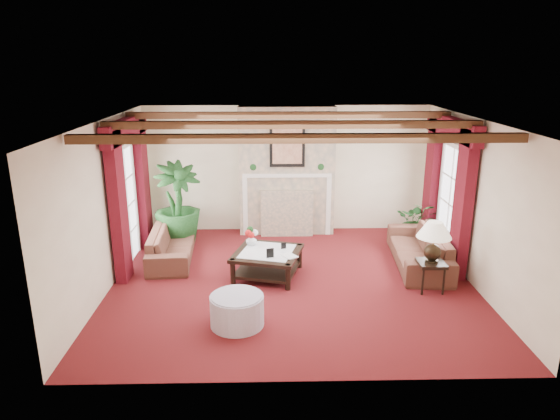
{
  "coord_description": "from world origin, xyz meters",
  "views": [
    {
      "loc": [
        -0.39,
        -7.74,
        3.6
      ],
      "look_at": [
        -0.19,
        0.4,
        1.14
      ],
      "focal_mm": 32.0,
      "sensor_mm": 36.0,
      "label": 1
    }
  ],
  "objects_px": {
    "side_table": "(430,276)",
    "ottoman": "(237,311)",
    "coffee_table": "(267,263)",
    "sofa_left": "(172,240)",
    "sofa_right": "(420,243)",
    "potted_palm": "(178,221)"
  },
  "relations": [
    {
      "from": "potted_palm",
      "to": "side_table",
      "type": "xyz_separation_m",
      "value": [
        4.44,
        -2.29,
        -0.22
      ]
    },
    {
      "from": "sofa_left",
      "to": "potted_palm",
      "type": "distance_m",
      "value": 0.84
    },
    {
      "from": "sofa_left",
      "to": "side_table",
      "type": "xyz_separation_m",
      "value": [
        4.43,
        -1.46,
        -0.13
      ]
    },
    {
      "from": "sofa_left",
      "to": "sofa_right",
      "type": "bearing_deg",
      "value": -99.1
    },
    {
      "from": "sofa_right",
      "to": "potted_palm",
      "type": "height_order",
      "value": "potted_palm"
    },
    {
      "from": "sofa_right",
      "to": "potted_palm",
      "type": "xyz_separation_m",
      "value": [
        -4.56,
        1.24,
        0.05
      ]
    },
    {
      "from": "coffee_table",
      "to": "side_table",
      "type": "relative_size",
      "value": 2.18
    },
    {
      "from": "side_table",
      "to": "sofa_left",
      "type": "bearing_deg",
      "value": 161.74
    },
    {
      "from": "coffee_table",
      "to": "ottoman",
      "type": "height_order",
      "value": "ottoman"
    },
    {
      "from": "ottoman",
      "to": "sofa_right",
      "type": "bearing_deg",
      "value": 33.32
    },
    {
      "from": "sofa_left",
      "to": "sofa_right",
      "type": "height_order",
      "value": "sofa_right"
    },
    {
      "from": "coffee_table",
      "to": "sofa_left",
      "type": "bearing_deg",
      "value": 170.67
    },
    {
      "from": "sofa_left",
      "to": "coffee_table",
      "type": "distance_m",
      "value": 1.98
    },
    {
      "from": "sofa_right",
      "to": "side_table",
      "type": "bearing_deg",
      "value": -1.76
    },
    {
      "from": "coffee_table",
      "to": "ottoman",
      "type": "distance_m",
      "value": 1.74
    },
    {
      "from": "sofa_right",
      "to": "side_table",
      "type": "height_order",
      "value": "sofa_right"
    },
    {
      "from": "sofa_right",
      "to": "ottoman",
      "type": "height_order",
      "value": "sofa_right"
    },
    {
      "from": "potted_palm",
      "to": "coffee_table",
      "type": "relative_size",
      "value": 1.77
    },
    {
      "from": "sofa_right",
      "to": "side_table",
      "type": "distance_m",
      "value": 1.08
    },
    {
      "from": "side_table",
      "to": "ottoman",
      "type": "relative_size",
      "value": 0.65
    },
    {
      "from": "side_table",
      "to": "ottoman",
      "type": "xyz_separation_m",
      "value": [
        -3.06,
        -1.04,
        -0.03
      ]
    },
    {
      "from": "ottoman",
      "to": "side_table",
      "type": "bearing_deg",
      "value": 18.76
    }
  ]
}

